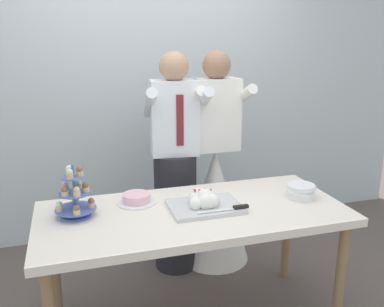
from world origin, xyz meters
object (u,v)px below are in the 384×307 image
object	(u,v)px
dessert_table	(194,221)
plate_stack	(301,191)
cupcake_stand	(75,196)
main_cake_tray	(205,201)
person_bride	(215,191)
person_groom	(175,176)
round_cake	(137,199)

from	to	relation	value
dessert_table	plate_stack	bearing A→B (deg)	-1.07
cupcake_stand	main_cake_tray	distance (m)	0.74
plate_stack	main_cake_tray	bearing A→B (deg)	178.48
main_cake_tray	plate_stack	size ratio (longest dim) A/B	2.38
cupcake_stand	main_cake_tray	size ratio (longest dim) A/B	0.70
main_cake_tray	person_bride	bearing A→B (deg)	65.75
main_cake_tray	person_groom	distance (m)	0.70
round_cake	main_cake_tray	bearing A→B (deg)	-27.90
cupcake_stand	person_groom	xyz separation A→B (m)	(0.73, 0.60, -0.15)
dessert_table	main_cake_tray	world-z (taller)	main_cake_tray
main_cake_tray	round_cake	world-z (taller)	main_cake_tray
plate_stack	person_bride	size ratio (longest dim) A/B	0.11
dessert_table	cupcake_stand	world-z (taller)	cupcake_stand
person_bride	cupcake_stand	bearing A→B (deg)	-149.17
cupcake_stand	plate_stack	bearing A→B (deg)	-4.90
person_groom	plate_stack	bearing A→B (deg)	-48.54
dessert_table	round_cake	xyz separation A→B (m)	(-0.30, 0.20, 0.10)
round_cake	person_groom	xyz separation A→B (m)	(0.37, 0.50, -0.05)
cupcake_stand	person_groom	bearing A→B (deg)	39.20
person_bride	person_groom	bearing A→B (deg)	-173.71
cupcake_stand	person_bride	world-z (taller)	person_bride
dessert_table	person_bride	xyz separation A→B (m)	(0.40, 0.74, -0.12)
dessert_table	main_cake_tray	xyz separation A→B (m)	(0.07, 0.00, 0.12)
cupcake_stand	person_bride	size ratio (longest dim) A/B	0.18
person_groom	person_bride	bearing A→B (deg)	6.29
person_groom	main_cake_tray	bearing A→B (deg)	-90.11
round_cake	dessert_table	bearing A→B (deg)	-33.47
plate_stack	person_groom	bearing A→B (deg)	131.46
plate_stack	person_bride	world-z (taller)	person_bride
dessert_table	round_cake	distance (m)	0.38
plate_stack	round_cake	distance (m)	1.03
cupcake_stand	round_cake	size ratio (longest dim) A/B	1.27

